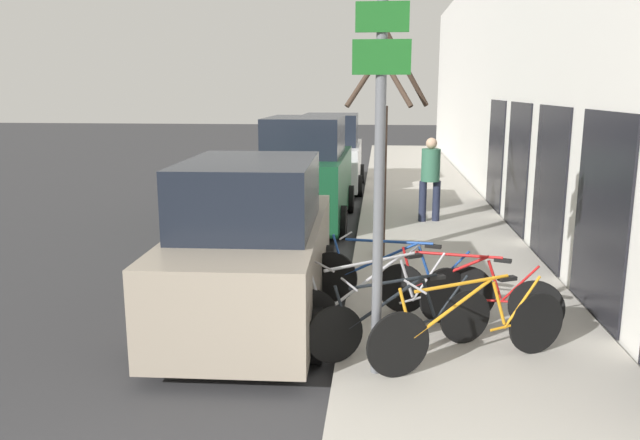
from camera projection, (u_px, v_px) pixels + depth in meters
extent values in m
plane|color=#333335|center=(314.00, 226.00, 13.93)|extent=(80.00, 80.00, 0.00)
cube|color=#ADA89E|center=(424.00, 203.00, 16.39)|extent=(3.20, 32.00, 0.15)
cube|color=silver|center=(499.00, 79.00, 15.57)|extent=(0.20, 32.00, 6.50)
cube|color=black|center=(601.00, 215.00, 7.89)|extent=(0.03, 1.87, 2.60)
cube|color=black|center=(549.00, 185.00, 10.31)|extent=(0.03, 1.87, 2.60)
cube|color=black|center=(517.00, 167.00, 12.74)|extent=(0.03, 1.87, 2.60)
cube|color=black|center=(495.00, 154.00, 15.17)|extent=(0.03, 1.87, 2.60)
cylinder|color=#595B60|center=(379.00, 191.00, 6.05)|extent=(0.10, 0.10, 3.79)
cube|color=#19591E|center=(382.00, 17.00, 5.65)|extent=(0.49, 0.02, 0.27)
cube|color=#19591E|center=(382.00, 57.00, 5.73)|extent=(0.54, 0.02, 0.32)
cylinder|color=black|center=(398.00, 345.00, 6.26)|extent=(0.64, 0.33, 0.69)
cylinder|color=black|center=(536.00, 323.00, 6.82)|extent=(0.64, 0.33, 0.69)
cylinder|color=orange|center=(454.00, 307.00, 6.40)|extent=(0.87, 0.44, 0.57)
cylinder|color=orange|center=(462.00, 283.00, 6.38)|extent=(1.01, 0.51, 0.09)
cylinder|color=orange|center=(499.00, 303.00, 6.59)|extent=(0.20, 0.12, 0.50)
cylinder|color=orange|center=(514.00, 325.00, 6.72)|extent=(0.55, 0.28, 0.08)
cylinder|color=orange|center=(522.00, 302.00, 6.70)|extent=(0.41, 0.22, 0.56)
cylinder|color=orange|center=(407.00, 316.00, 6.23)|extent=(0.19, 0.12, 0.60)
cube|color=black|center=(507.00, 279.00, 6.57)|extent=(0.21, 0.16, 0.04)
cylinder|color=#99999E|center=(415.00, 287.00, 6.19)|extent=(0.21, 0.41, 0.02)
cylinder|color=black|center=(335.00, 334.00, 6.60)|extent=(0.59, 0.29, 0.63)
cylinder|color=black|center=(465.00, 317.00, 7.11)|extent=(0.59, 0.29, 0.63)
cylinder|color=black|center=(387.00, 302.00, 6.73)|extent=(0.83, 0.40, 0.52)
cylinder|color=black|center=(394.00, 282.00, 6.71)|extent=(0.96, 0.46, 0.08)
cylinder|color=black|center=(429.00, 299.00, 6.90)|extent=(0.19, 0.11, 0.46)
cylinder|color=black|center=(444.00, 318.00, 7.01)|extent=(0.52, 0.26, 0.08)
cylinder|color=black|center=(451.00, 298.00, 6.99)|extent=(0.39, 0.20, 0.51)
cylinder|color=black|center=(342.00, 309.00, 6.57)|extent=(0.19, 0.11, 0.55)
cube|color=black|center=(436.00, 277.00, 6.87)|extent=(0.22, 0.16, 0.04)
cylinder|color=#99999E|center=(349.00, 284.00, 6.54)|extent=(0.20, 0.41, 0.02)
cylinder|color=black|center=(309.00, 320.00, 6.91)|extent=(0.61, 0.41, 0.70)
cylinder|color=black|center=(443.00, 295.00, 7.75)|extent=(0.61, 0.41, 0.70)
cylinder|color=#B7B7BC|center=(363.00, 283.00, 7.16)|extent=(0.89, 0.59, 0.57)
cylinder|color=#B7B7BC|center=(371.00, 262.00, 7.15)|extent=(1.03, 0.69, 0.09)
cylinder|color=#B7B7BC|center=(407.00, 278.00, 7.43)|extent=(0.20, 0.15, 0.50)
cylinder|color=#B7B7BC|center=(422.00, 297.00, 7.59)|extent=(0.56, 0.38, 0.08)
cylinder|color=#B7B7BC|center=(429.00, 277.00, 7.59)|extent=(0.42, 0.29, 0.56)
cylinder|color=#B7B7BC|center=(317.00, 293.00, 6.89)|extent=(0.20, 0.14, 0.60)
cube|color=black|center=(414.00, 256.00, 7.42)|extent=(0.21, 0.18, 0.04)
cylinder|color=#99999E|center=(324.00, 266.00, 6.87)|extent=(0.26, 0.38, 0.02)
cylinder|color=black|center=(402.00, 288.00, 8.08)|extent=(0.63, 0.25, 0.65)
cylinder|color=black|center=(536.00, 307.00, 7.39)|extent=(0.63, 0.25, 0.65)
cylinder|color=red|center=(450.00, 272.00, 7.76)|extent=(0.89, 0.35, 0.54)
cylinder|color=red|center=(458.00, 255.00, 7.68)|extent=(1.03, 0.40, 0.08)
cylinder|color=red|center=(495.00, 279.00, 7.54)|extent=(0.20, 0.10, 0.47)
cylinder|color=red|center=(511.00, 302.00, 7.50)|extent=(0.56, 0.22, 0.08)
cylinder|color=red|center=(519.00, 285.00, 7.42)|extent=(0.42, 0.18, 0.52)
cylinder|color=red|center=(409.00, 269.00, 7.99)|extent=(0.20, 0.10, 0.56)
cube|color=black|center=(503.00, 260.00, 7.45)|extent=(0.22, 0.14, 0.04)
cylinder|color=#99999E|center=(416.00, 248.00, 7.90)|extent=(0.17, 0.42, 0.02)
cylinder|color=black|center=(333.00, 277.00, 8.52)|extent=(0.68, 0.24, 0.70)
cylinder|color=black|center=(467.00, 293.00, 7.83)|extent=(0.68, 0.24, 0.70)
cylinder|color=#1E4799|center=(381.00, 259.00, 8.19)|extent=(0.98, 0.33, 0.57)
cylinder|color=#1E4799|center=(388.00, 242.00, 8.11)|extent=(1.14, 0.38, 0.09)
cylinder|color=#1E4799|center=(425.00, 266.00, 7.98)|extent=(0.22, 0.10, 0.50)
cylinder|color=#1E4799|center=(442.00, 288.00, 7.95)|extent=(0.62, 0.22, 0.08)
cylinder|color=#1E4799|center=(450.00, 270.00, 7.86)|extent=(0.46, 0.17, 0.56)
cylinder|color=#1E4799|center=(339.00, 256.00, 8.42)|extent=(0.21, 0.09, 0.60)
cube|color=black|center=(433.00, 246.00, 7.89)|extent=(0.21, 0.14, 0.04)
cylinder|color=#99999E|center=(346.00, 236.00, 8.33)|extent=(0.15, 0.43, 0.02)
cube|color=gray|center=(254.00, 264.00, 8.29)|extent=(1.93, 4.55, 1.11)
cube|color=black|center=(250.00, 193.00, 7.91)|extent=(1.68, 2.39, 0.85)
cylinder|color=black|center=(213.00, 264.00, 9.79)|extent=(0.24, 0.65, 0.64)
cylinder|color=black|center=(326.00, 266.00, 9.68)|extent=(0.24, 0.65, 0.64)
cylinder|color=black|center=(156.00, 331.00, 7.07)|extent=(0.24, 0.65, 0.64)
cylinder|color=black|center=(313.00, 335.00, 6.96)|extent=(0.24, 0.65, 0.64)
cube|color=#144728|center=(306.00, 185.00, 14.06)|extent=(1.83, 4.40, 1.39)
cube|color=black|center=(305.00, 136.00, 13.66)|extent=(1.63, 2.29, 0.84)
cylinder|color=black|center=(278.00, 198.00, 15.58)|extent=(0.23, 0.68, 0.68)
cylinder|color=black|center=(349.00, 199.00, 15.40)|extent=(0.23, 0.68, 0.68)
cylinder|color=black|center=(255.00, 220.00, 12.94)|extent=(0.23, 0.68, 0.68)
cylinder|color=black|center=(341.00, 222.00, 12.76)|extent=(0.23, 0.68, 0.68)
cube|color=silver|center=(331.00, 164.00, 19.00)|extent=(1.79, 4.25, 1.20)
cube|color=black|center=(331.00, 129.00, 18.62)|extent=(1.59, 2.22, 0.91)
cylinder|color=black|center=(307.00, 173.00, 20.45)|extent=(0.23, 0.61, 0.61)
cylinder|color=black|center=(361.00, 173.00, 20.30)|extent=(0.23, 0.61, 0.61)
cylinder|color=black|center=(297.00, 185.00, 17.89)|extent=(0.23, 0.61, 0.61)
cylinder|color=black|center=(358.00, 186.00, 17.74)|extent=(0.23, 0.61, 0.61)
cylinder|color=#1E2338|center=(423.00, 201.00, 13.66)|extent=(0.17, 0.17, 0.89)
cylinder|color=#1E2338|center=(436.00, 201.00, 13.71)|extent=(0.17, 0.17, 0.89)
cylinder|color=#33664C|center=(431.00, 165.00, 13.52)|extent=(0.41, 0.41, 0.70)
sphere|color=tan|center=(432.00, 143.00, 13.42)|extent=(0.24, 0.24, 0.24)
cylinder|color=#3D2D23|center=(380.00, 182.00, 10.67)|extent=(0.21, 0.21, 2.58)
cylinder|color=#3D2D23|center=(365.00, 79.00, 10.16)|extent=(0.67, 0.49, 0.94)
cylinder|color=#3D2D23|center=(397.00, 82.00, 10.12)|extent=(0.58, 0.48, 0.84)
cylinder|color=#3D2D23|center=(405.00, 67.00, 10.42)|extent=(0.87, 0.48, 1.33)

